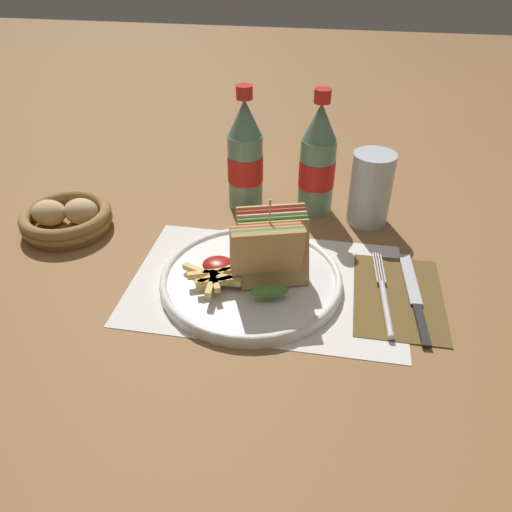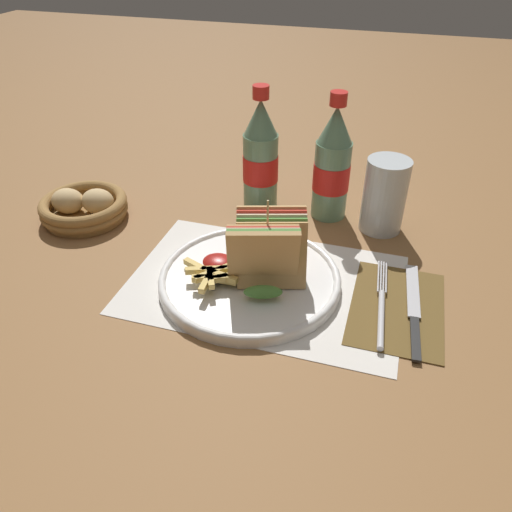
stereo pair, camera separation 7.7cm
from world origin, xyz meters
The scene contains 13 objects.
ground_plane centered at (0.00, 0.00, 0.00)m, with size 4.00×4.00×0.00m, color olive.
placemat centered at (0.02, 0.02, 0.00)m, with size 0.42×0.27×0.00m.
plate_main centered at (0.00, 0.02, 0.01)m, with size 0.28×0.28×0.02m.
club_sandwich centered at (0.03, 0.01, 0.07)m, with size 0.12×0.12×0.14m.
fries_pile centered at (-0.05, -0.02, 0.03)m, with size 0.10×0.08×0.02m.
ketchup_blob centered at (-0.05, 0.02, 0.03)m, with size 0.05×0.04×0.02m.
napkin centered at (0.22, 0.02, 0.00)m, with size 0.13×0.20×0.00m.
fork centered at (0.20, 0.00, 0.01)m, with size 0.03×0.20×0.01m.
knife centered at (0.25, 0.02, 0.01)m, with size 0.03×0.21×0.00m.
coke_bottle_near centered at (-0.06, 0.26, 0.10)m, with size 0.07×0.07×0.23m.
coke_bottle_far centered at (0.08, 0.26, 0.10)m, with size 0.07×0.07×0.23m.
glass_near centered at (0.18, 0.24, 0.06)m, with size 0.08×0.08×0.13m.
bread_basket centered at (-0.36, 0.12, 0.02)m, with size 0.16×0.16×0.06m.
Camera 1 is at (0.11, -0.58, 0.48)m, focal length 35.00 mm.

